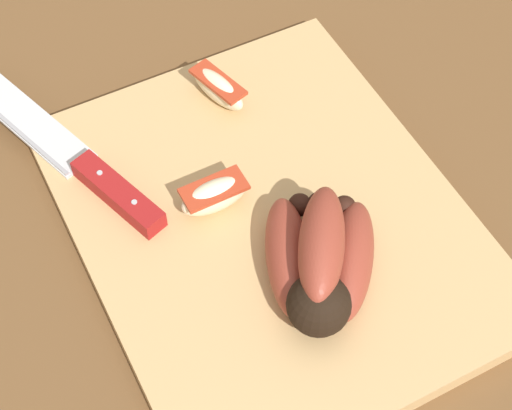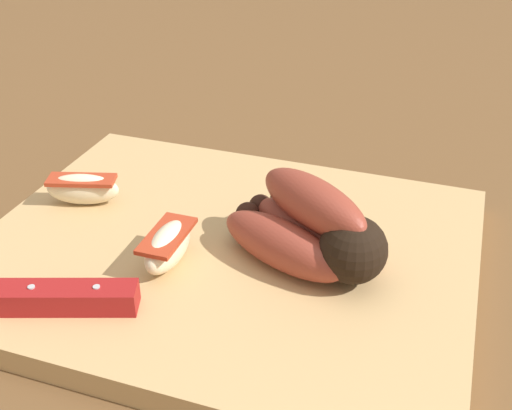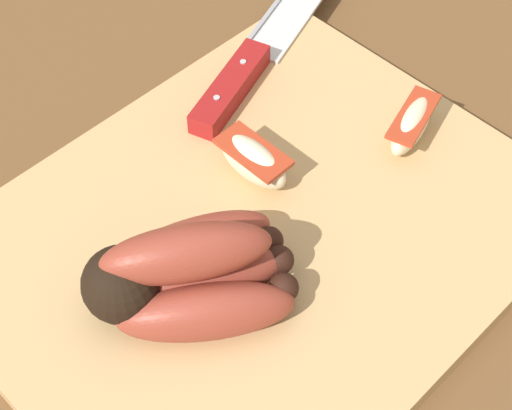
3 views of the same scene
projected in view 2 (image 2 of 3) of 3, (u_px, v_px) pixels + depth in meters
ground_plane at (246, 269)px, 0.52m from camera, size 6.00×6.00×0.00m
cutting_board at (223, 257)px, 0.52m from camera, size 0.39×0.32×0.02m
banana_bunch at (314, 229)px, 0.49m from camera, size 0.14×0.13×0.07m
apple_wedge_near at (83, 188)px, 0.57m from camera, size 0.07×0.04×0.03m
apple_wedge_middle at (168, 246)px, 0.49m from camera, size 0.03×0.06×0.03m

